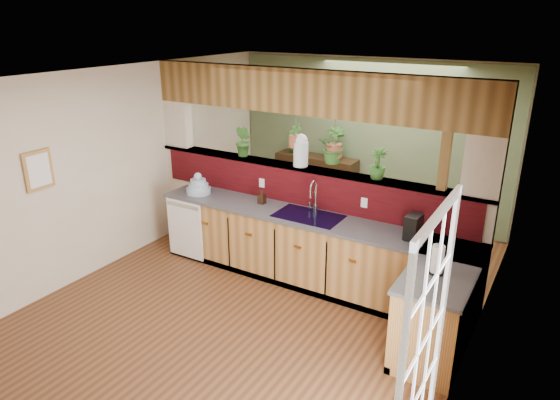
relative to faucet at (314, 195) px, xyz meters
The scene contains 28 objects.
ground 1.61m from the faucet, 101.84° to the right, with size 4.60×7.00×0.01m, color #59331B.
ceiling 1.88m from the faucet, 101.84° to the right, with size 4.60×7.00×0.01m, color brown.
wall_back 2.38m from the faucet, 95.75° to the left, with size 4.60×0.02×2.60m, color beige.
wall_left 2.79m from the faucet, 155.89° to the right, with size 0.02×7.00×2.60m, color beige.
wall_right 2.36m from the faucet, 28.84° to the right, with size 0.02×7.00×2.60m, color beige.
pass_through_partition 0.31m from the faucet, 134.51° to the left, with size 4.60×0.21×2.60m.
pass_through_ledge 0.40m from the faucet, 137.99° to the left, with size 4.60×0.21×0.04m, color brown.
header_beam 1.24m from the faucet, 137.99° to the left, with size 4.60×0.15×0.55m, color brown.
sage_backwall 2.36m from the faucet, 95.80° to the left, with size 4.55×0.02×2.55m, color #5C6F4C.
countertop 0.94m from the faucet, 24.01° to the right, with size 4.14×1.52×0.90m.
dishwasher 1.90m from the faucet, 164.61° to the right, with size 0.58×0.03×0.82m.
navy_sink 0.34m from the faucet, 85.74° to the right, with size 0.82×0.50×0.18m.
french_door 3.17m from the faucet, 50.16° to the right, with size 0.06×1.02×2.16m, color white.
framed_print 3.20m from the faucet, 142.37° to the right, with size 0.04×0.35×0.45m.
faucet is the anchor object (origin of this frame).
dish_stack 1.69m from the faucet, behind, with size 0.34×0.34×0.29m.
soap_dispenser 0.73m from the faucet, behind, with size 0.08×0.09×0.19m, color #392114.
coffee_maker 1.30m from the faucet, ahead, with size 0.14×0.24×0.27m.
paper_towel 1.90m from the faucet, 25.17° to the right, with size 0.14×0.14×0.31m.
glass_jar 0.61m from the faucet, 145.23° to the left, with size 0.19×0.19×0.42m.
ledge_plant_left 1.30m from the faucet, 169.75° to the left, with size 0.24×0.19×0.43m, color #29581E.
ledge_plant_right 0.87m from the faucet, 16.76° to the left, with size 0.20×0.20×0.36m, color #29581E.
hanging_plant_a 0.86m from the faucet, 150.99° to the left, with size 0.22×0.18×0.48m.
hanging_plant_b 0.79m from the faucet, 54.87° to the left, with size 0.40×0.36×0.52m.
shelving_console 2.44m from the faucet, 116.16° to the left, with size 1.41×0.38×0.94m, color black.
shelf_plant_a 2.60m from the faucet, 125.62° to the left, with size 0.20×0.14×0.39m, color #29581E.
shelf_plant_b 2.23m from the faucet, 108.66° to the left, with size 0.30×0.30×0.54m, color #29581E.
floor_plant 1.72m from the faucet, 43.06° to the left, with size 0.71×0.61×0.79m, color #29581E.
Camera 1 is at (2.84, -4.02, 3.19)m, focal length 32.00 mm.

